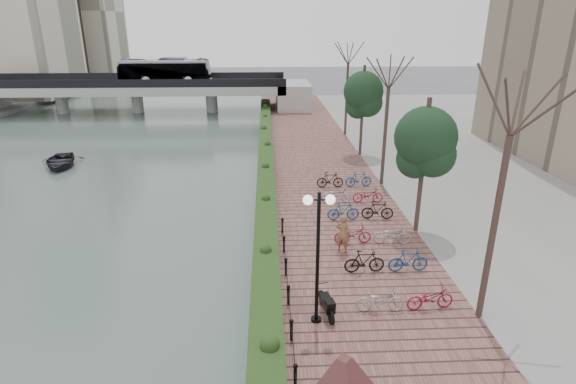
{
  "coord_description": "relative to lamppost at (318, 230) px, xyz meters",
  "views": [
    {
      "loc": [
        0.73,
        -10.85,
        9.97
      ],
      "look_at": [
        1.75,
        10.66,
        2.0
      ],
      "focal_mm": 28.0,
      "sensor_mm": 36.0,
      "label": 1
    }
  ],
  "objects": [
    {
      "name": "ground",
      "position": [
        -2.3,
        -1.99,
        -3.9
      ],
      "size": [
        220.0,
        220.0,
        0.0
      ],
      "primitive_type": "plane",
      "color": "#59595B",
      "rests_on": "ground"
    },
    {
      "name": "inland_pavement",
      "position": [
        17.7,
        15.51,
        -3.65
      ],
      "size": [
        24.0,
        75.0,
        0.5
      ],
      "primitive_type": "cube",
      "color": "gray",
      "rests_on": "ground"
    },
    {
      "name": "lamppost",
      "position": [
        0.0,
        0.0,
        0.0
      ],
      "size": [
        1.02,
        0.32,
        4.69
      ],
      "color": "black",
      "rests_on": "promenade"
    },
    {
      "name": "motorcycle",
      "position": [
        0.39,
        0.37,
        -2.95
      ],
      "size": [
        0.68,
        1.49,
        0.9
      ],
      "primitive_type": null,
      "rotation": [
        0.0,
        0.0,
        0.16
      ],
      "color": "black",
      "rests_on": "promenade"
    },
    {
      "name": "river_water",
      "position": [
        -17.3,
        23.01,
        -3.89
      ],
      "size": [
        30.0,
        130.0,
        0.02
      ],
      "primitive_type": "cube",
      "color": "#495C54",
      "rests_on": "ground"
    },
    {
      "name": "street_trees",
      "position": [
        5.7,
        10.69,
        -0.21
      ],
      "size": [
        3.2,
        37.12,
        6.8
      ],
      "color": "#35251F",
      "rests_on": "promenade"
    },
    {
      "name": "hedge",
      "position": [
        -1.7,
        18.01,
        -3.1
      ],
      "size": [
        1.1,
        56.0,
        0.6
      ],
      "primitive_type": "cube",
      "color": "#183413",
      "rests_on": "promenade"
    },
    {
      "name": "boat",
      "position": [
        -17.16,
        20.32,
        -3.44
      ],
      "size": [
        3.95,
        4.82,
        0.87
      ],
      "primitive_type": "imported",
      "rotation": [
        0.0,
        0.0,
        0.24
      ],
      "color": "#222127",
      "rests_on": "river_water"
    },
    {
      "name": "pedestrian",
      "position": [
        1.7,
        4.94,
        -2.5
      ],
      "size": [
        0.77,
        0.66,
        1.79
      ],
      "primitive_type": "imported",
      "rotation": [
        0.0,
        0.0,
        2.72
      ],
      "color": "brown",
      "rests_on": "promenade"
    },
    {
      "name": "promenade",
      "position": [
        1.7,
        15.51,
        -3.65
      ],
      "size": [
        8.0,
        75.0,
        0.5
      ],
      "primitive_type": "cube",
      "color": "brown",
      "rests_on": "ground"
    },
    {
      "name": "bicycle_parking",
      "position": [
        3.2,
        6.9,
        -2.92
      ],
      "size": [
        2.4,
        14.69,
        1.0
      ],
      "color": "#9E9FA3",
      "rests_on": "promenade"
    },
    {
      "name": "bridge",
      "position": [
        -16.54,
        43.01,
        -0.52
      ],
      "size": [
        36.0,
        10.77,
        6.5
      ],
      "color": "gray",
      "rests_on": "ground"
    },
    {
      "name": "chain_fence",
      "position": [
        -0.9,
        0.01,
        -3.05
      ],
      "size": [
        0.1,
        14.1,
        0.7
      ],
      "color": "black",
      "rests_on": "promenade"
    }
  ]
}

